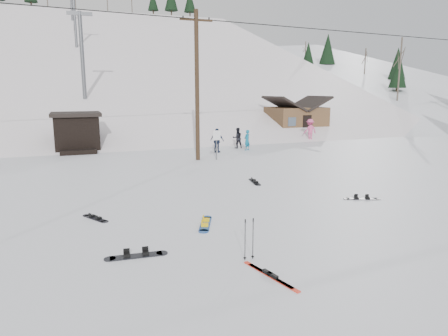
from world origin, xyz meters
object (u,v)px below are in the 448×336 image
object	(u,v)px
utility_pole	(197,84)
cabin	(296,120)
hero_snowboard	(205,223)
hero_skis	(270,275)

from	to	relation	value
utility_pole	cabin	world-z (taller)	utility_pole
cabin	utility_pole	bearing A→B (deg)	-142.44
utility_pole	cabin	distance (m)	16.71
cabin	hero_snowboard	world-z (taller)	cabin
hero_snowboard	hero_skis	xyz separation A→B (m)	(0.27, -4.08, -0.00)
utility_pole	hero_snowboard	size ratio (longest dim) A/B	5.64
hero_snowboard	hero_skis	bearing A→B (deg)	-153.32
utility_pole	hero_snowboard	distance (m)	13.22
cabin	hero_skis	xyz separation A→B (m)	(-16.14, -25.98, -1.45)
utility_pole	hero_skis	size ratio (longest dim) A/B	4.80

